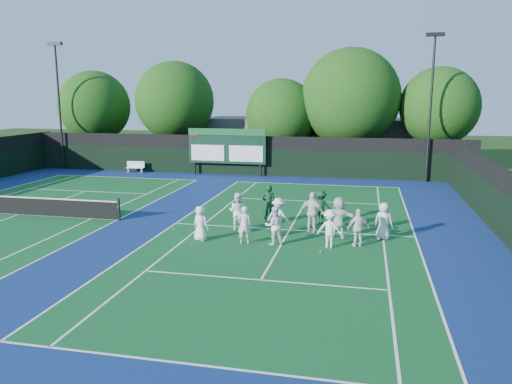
% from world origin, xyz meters
% --- Properties ---
extents(ground, '(120.00, 120.00, 0.00)m').
position_xyz_m(ground, '(0.00, 0.00, 0.00)').
color(ground, '#19320D').
rests_on(ground, ground).
extents(court_apron, '(34.00, 32.00, 0.01)m').
position_xyz_m(court_apron, '(-6.00, 1.00, 0.00)').
color(court_apron, navy).
rests_on(court_apron, ground).
extents(near_court, '(11.05, 23.85, 0.01)m').
position_xyz_m(near_court, '(0.00, 1.00, 0.01)').
color(near_court, '#104E21').
rests_on(near_court, ground).
extents(left_court, '(11.05, 23.85, 0.01)m').
position_xyz_m(left_court, '(-14.00, 1.00, 0.01)').
color(left_court, '#104E21').
rests_on(left_court, ground).
extents(back_fence, '(34.00, 0.08, 3.00)m').
position_xyz_m(back_fence, '(-6.00, 16.00, 1.36)').
color(back_fence, black).
rests_on(back_fence, ground).
extents(divider_fence_right, '(0.08, 32.00, 3.00)m').
position_xyz_m(divider_fence_right, '(9.00, 1.00, 1.36)').
color(divider_fence_right, black).
rests_on(divider_fence_right, ground).
extents(scoreboard, '(6.00, 0.21, 3.55)m').
position_xyz_m(scoreboard, '(-7.01, 15.59, 2.19)').
color(scoreboard, black).
rests_on(scoreboard, ground).
extents(clubhouse, '(18.00, 6.00, 4.00)m').
position_xyz_m(clubhouse, '(-2.00, 24.00, 2.00)').
color(clubhouse, '#57565B').
rests_on(clubhouse, ground).
extents(light_pole_left, '(1.20, 0.30, 10.12)m').
position_xyz_m(light_pole_left, '(-21.00, 15.70, 6.30)').
color(light_pole_left, black).
rests_on(light_pole_left, ground).
extents(light_pole_right, '(1.20, 0.30, 10.12)m').
position_xyz_m(light_pole_right, '(7.50, 15.70, 6.30)').
color(light_pole_right, black).
rests_on(light_pole_right, ground).
extents(tennis_net, '(11.30, 0.10, 1.10)m').
position_xyz_m(tennis_net, '(-14.00, 1.00, 0.49)').
color(tennis_net, black).
rests_on(tennis_net, ground).
extents(bench, '(1.44, 0.53, 0.89)m').
position_xyz_m(bench, '(-14.45, 15.36, 0.48)').
color(bench, white).
rests_on(bench, ground).
extents(tree_a, '(6.17, 6.17, 8.12)m').
position_xyz_m(tree_a, '(-19.93, 19.58, 4.87)').
color(tree_a, black).
rests_on(tree_a, ground).
extents(tree_b, '(6.60, 6.60, 8.83)m').
position_xyz_m(tree_b, '(-12.46, 19.58, 5.36)').
color(tree_b, black).
rests_on(tree_b, ground).
extents(tree_c, '(5.76, 5.76, 7.34)m').
position_xyz_m(tree_c, '(-3.32, 19.58, 4.31)').
color(tree_c, black).
rests_on(tree_c, ground).
extents(tree_d, '(7.70, 7.70, 9.66)m').
position_xyz_m(tree_d, '(2.11, 19.58, 5.61)').
color(tree_d, black).
rests_on(tree_d, ground).
extents(tree_e, '(5.91, 5.91, 8.14)m').
position_xyz_m(tree_e, '(8.73, 19.58, 5.03)').
color(tree_e, black).
rests_on(tree_e, ground).
extents(tennis_ball_0, '(0.07, 0.07, 0.07)m').
position_xyz_m(tennis_ball_0, '(-4.09, -0.25, 0.03)').
color(tennis_ball_0, '#C1D218').
rests_on(tennis_ball_0, ground).
extents(tennis_ball_1, '(0.07, 0.07, 0.07)m').
position_xyz_m(tennis_ball_1, '(3.20, 2.83, 0.03)').
color(tennis_ball_1, '#C1D218').
rests_on(tennis_ball_1, ground).
extents(tennis_ball_2, '(0.07, 0.07, 0.07)m').
position_xyz_m(tennis_ball_2, '(1.66, -1.95, 0.03)').
color(tennis_ball_2, '#C1D218').
rests_on(tennis_ball_2, ground).
extents(tennis_ball_3, '(0.07, 0.07, 0.07)m').
position_xyz_m(tennis_ball_3, '(-5.15, -0.10, 0.03)').
color(tennis_ball_3, '#C1D218').
rests_on(tennis_ball_3, ground).
extents(tennis_ball_4, '(0.07, 0.07, 0.07)m').
position_xyz_m(tennis_ball_4, '(1.68, 4.58, 0.03)').
color(tennis_ball_4, '#C1D218').
rests_on(tennis_ball_4, ground).
extents(tennis_ball_5, '(0.07, 0.07, 0.07)m').
position_xyz_m(tennis_ball_5, '(3.19, 0.46, 0.03)').
color(tennis_ball_5, '#C1D218').
rests_on(tennis_ball_5, ground).
extents(player_front_0, '(0.84, 0.69, 1.48)m').
position_xyz_m(player_front_0, '(-3.43, -1.41, 0.74)').
color(player_front_0, white).
rests_on(player_front_0, ground).
extents(player_front_1, '(0.65, 0.49, 1.59)m').
position_xyz_m(player_front_1, '(-1.52, -1.48, 0.79)').
color(player_front_1, silver).
rests_on(player_front_1, ground).
extents(player_front_2, '(0.94, 0.84, 1.60)m').
position_xyz_m(player_front_2, '(-0.29, -1.32, 0.80)').
color(player_front_2, white).
rests_on(player_front_2, ground).
extents(player_front_3, '(1.06, 0.67, 1.56)m').
position_xyz_m(player_front_3, '(1.95, -1.27, 0.78)').
color(player_front_3, white).
rests_on(player_front_3, ground).
extents(player_front_4, '(0.99, 0.66, 1.55)m').
position_xyz_m(player_front_4, '(3.06, -0.87, 0.78)').
color(player_front_4, white).
rests_on(player_front_4, ground).
extents(player_back_0, '(0.89, 0.73, 1.71)m').
position_xyz_m(player_back_0, '(-2.34, 0.61, 0.85)').
color(player_back_0, white).
rests_on(player_back_0, ground).
extents(player_back_1, '(1.17, 0.86, 1.61)m').
position_xyz_m(player_back_1, '(-0.41, 0.29, 0.81)').
color(player_back_1, white).
rests_on(player_back_1, ground).
extents(player_back_2, '(1.16, 0.82, 1.83)m').
position_xyz_m(player_back_2, '(1.04, 0.89, 0.91)').
color(player_back_2, silver).
rests_on(player_back_2, ground).
extents(player_back_3, '(1.73, 0.81, 1.79)m').
position_xyz_m(player_back_3, '(2.22, 0.28, 0.89)').
color(player_back_3, silver).
rests_on(player_back_3, ground).
extents(player_back_4, '(0.89, 0.71, 1.60)m').
position_xyz_m(player_back_4, '(4.09, 0.40, 0.80)').
color(player_back_4, silver).
rests_on(player_back_4, ground).
extents(coach_left, '(0.75, 0.56, 1.86)m').
position_xyz_m(coach_left, '(-1.19, 2.09, 0.93)').
color(coach_left, '#0E331D').
rests_on(coach_left, ground).
extents(coach_right, '(1.18, 0.91, 1.61)m').
position_xyz_m(coach_right, '(1.25, 2.50, 0.80)').
color(coach_right, '#103A20').
rests_on(coach_right, ground).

